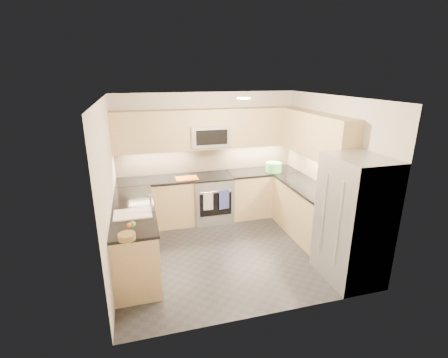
% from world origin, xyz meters
% --- Properties ---
extents(floor, '(3.60, 3.20, 0.00)m').
position_xyz_m(floor, '(0.00, 0.00, 0.00)').
color(floor, '#242529').
rests_on(floor, ground).
extents(ceiling, '(3.60, 3.20, 0.02)m').
position_xyz_m(ceiling, '(0.00, 0.00, 2.50)').
color(ceiling, beige).
rests_on(ceiling, wall_back).
extents(wall_back, '(3.60, 0.02, 2.50)m').
position_xyz_m(wall_back, '(0.00, 1.60, 1.25)').
color(wall_back, beige).
rests_on(wall_back, floor).
extents(wall_front, '(3.60, 0.02, 2.50)m').
position_xyz_m(wall_front, '(0.00, -1.60, 1.25)').
color(wall_front, beige).
rests_on(wall_front, floor).
extents(wall_left, '(0.02, 3.20, 2.50)m').
position_xyz_m(wall_left, '(-1.80, 0.00, 1.25)').
color(wall_left, beige).
rests_on(wall_left, floor).
extents(wall_right, '(0.02, 3.20, 2.50)m').
position_xyz_m(wall_right, '(1.80, 0.00, 1.25)').
color(wall_right, beige).
rests_on(wall_right, floor).
extents(base_cab_back_left, '(1.42, 0.60, 0.90)m').
position_xyz_m(base_cab_back_left, '(-1.09, 1.30, 0.45)').
color(base_cab_back_left, tan).
rests_on(base_cab_back_left, floor).
extents(base_cab_back_right, '(1.42, 0.60, 0.90)m').
position_xyz_m(base_cab_back_right, '(1.09, 1.30, 0.45)').
color(base_cab_back_right, tan).
rests_on(base_cab_back_right, floor).
extents(base_cab_right, '(0.60, 1.70, 0.90)m').
position_xyz_m(base_cab_right, '(1.50, 0.15, 0.45)').
color(base_cab_right, tan).
rests_on(base_cab_right, floor).
extents(base_cab_peninsula, '(0.60, 2.00, 0.90)m').
position_xyz_m(base_cab_peninsula, '(-1.50, 0.00, 0.45)').
color(base_cab_peninsula, tan).
rests_on(base_cab_peninsula, floor).
extents(countertop_back_left, '(1.42, 0.63, 0.04)m').
position_xyz_m(countertop_back_left, '(-1.09, 1.30, 0.92)').
color(countertop_back_left, black).
rests_on(countertop_back_left, base_cab_back_left).
extents(countertop_back_right, '(1.42, 0.63, 0.04)m').
position_xyz_m(countertop_back_right, '(1.09, 1.30, 0.92)').
color(countertop_back_right, black).
rests_on(countertop_back_right, base_cab_back_right).
extents(countertop_right, '(0.63, 1.70, 0.04)m').
position_xyz_m(countertop_right, '(1.50, 0.15, 0.92)').
color(countertop_right, black).
rests_on(countertop_right, base_cab_right).
extents(countertop_peninsula, '(0.63, 2.00, 0.04)m').
position_xyz_m(countertop_peninsula, '(-1.50, 0.00, 0.92)').
color(countertop_peninsula, black).
rests_on(countertop_peninsula, base_cab_peninsula).
extents(upper_cab_back, '(3.60, 0.35, 0.75)m').
position_xyz_m(upper_cab_back, '(0.00, 1.43, 1.83)').
color(upper_cab_back, tan).
rests_on(upper_cab_back, wall_back).
extents(upper_cab_right, '(0.35, 1.95, 0.75)m').
position_xyz_m(upper_cab_right, '(1.62, 0.28, 1.83)').
color(upper_cab_right, tan).
rests_on(upper_cab_right, wall_right).
extents(backsplash_back, '(3.60, 0.01, 0.51)m').
position_xyz_m(backsplash_back, '(0.00, 1.60, 1.20)').
color(backsplash_back, tan).
rests_on(backsplash_back, wall_back).
extents(backsplash_right, '(0.01, 2.30, 0.51)m').
position_xyz_m(backsplash_right, '(1.80, 0.45, 1.20)').
color(backsplash_right, tan).
rests_on(backsplash_right, wall_right).
extents(gas_range, '(0.76, 0.65, 0.91)m').
position_xyz_m(gas_range, '(0.00, 1.28, 0.46)').
color(gas_range, '#93979B').
rests_on(gas_range, floor).
extents(range_cooktop, '(0.76, 0.65, 0.03)m').
position_xyz_m(range_cooktop, '(0.00, 1.28, 0.92)').
color(range_cooktop, black).
rests_on(range_cooktop, gas_range).
extents(oven_door_glass, '(0.62, 0.02, 0.45)m').
position_xyz_m(oven_door_glass, '(0.00, 0.95, 0.45)').
color(oven_door_glass, black).
rests_on(oven_door_glass, gas_range).
extents(oven_handle, '(0.60, 0.02, 0.02)m').
position_xyz_m(oven_handle, '(0.00, 0.93, 0.72)').
color(oven_handle, '#B2B5BA').
rests_on(oven_handle, gas_range).
extents(microwave, '(0.76, 0.40, 0.40)m').
position_xyz_m(microwave, '(0.00, 1.40, 1.70)').
color(microwave, '#A9ABB1').
rests_on(microwave, upper_cab_back).
extents(microwave_door, '(0.60, 0.01, 0.28)m').
position_xyz_m(microwave_door, '(0.00, 1.20, 1.70)').
color(microwave_door, black).
rests_on(microwave_door, microwave).
extents(refrigerator, '(0.70, 0.90, 1.80)m').
position_xyz_m(refrigerator, '(1.45, -1.15, 0.90)').
color(refrigerator, '#A2A6AA').
rests_on(refrigerator, floor).
extents(fridge_handle_left, '(0.02, 0.02, 1.20)m').
position_xyz_m(fridge_handle_left, '(1.08, -1.33, 0.95)').
color(fridge_handle_left, '#B2B5BA').
rests_on(fridge_handle_left, refrigerator).
extents(fridge_handle_right, '(0.02, 0.02, 1.20)m').
position_xyz_m(fridge_handle_right, '(1.08, -0.97, 0.95)').
color(fridge_handle_right, '#B2B5BA').
rests_on(fridge_handle_right, refrigerator).
extents(sink_basin, '(0.52, 0.38, 0.16)m').
position_xyz_m(sink_basin, '(-1.50, -0.25, 0.88)').
color(sink_basin, white).
rests_on(sink_basin, base_cab_peninsula).
extents(faucet, '(0.03, 0.03, 0.28)m').
position_xyz_m(faucet, '(-1.24, -0.25, 1.08)').
color(faucet, silver).
rests_on(faucet, countertop_peninsula).
extents(utensil_bowl, '(0.39, 0.39, 0.18)m').
position_xyz_m(utensil_bowl, '(1.27, 1.18, 1.03)').
color(utensil_bowl, '#55C65D').
rests_on(utensil_bowl, countertop_back_right).
extents(cutting_board, '(0.42, 0.30, 0.01)m').
position_xyz_m(cutting_board, '(-0.50, 1.19, 0.95)').
color(cutting_board, orange).
rests_on(cutting_board, countertop_back_left).
extents(fruit_basket, '(0.23, 0.23, 0.07)m').
position_xyz_m(fruit_basket, '(-1.57, -0.97, 0.98)').
color(fruit_basket, olive).
rests_on(fruit_basket, countertop_peninsula).
extents(fruit_apple, '(0.06, 0.06, 0.06)m').
position_xyz_m(fruit_apple, '(-1.51, -0.80, 1.05)').
color(fruit_apple, '#A61813').
rests_on(fruit_apple, fruit_basket).
extents(fruit_pear, '(0.07, 0.07, 0.07)m').
position_xyz_m(fruit_pear, '(-1.49, -0.82, 1.05)').
color(fruit_pear, '#4CA044').
rests_on(fruit_pear, fruit_basket).
extents(dish_towel_check, '(0.19, 0.02, 0.35)m').
position_xyz_m(dish_towel_check, '(-0.16, 0.91, 0.55)').
color(dish_towel_check, silver).
rests_on(dish_towel_check, oven_handle).
extents(dish_towel_blue, '(0.20, 0.04, 0.38)m').
position_xyz_m(dish_towel_blue, '(0.16, 0.91, 0.55)').
color(dish_towel_blue, navy).
rests_on(dish_towel_blue, oven_handle).
extents(fruit_orange, '(0.06, 0.06, 0.06)m').
position_xyz_m(fruit_orange, '(-1.54, -0.83, 1.05)').
color(fruit_orange, orange).
rests_on(fruit_orange, fruit_basket).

